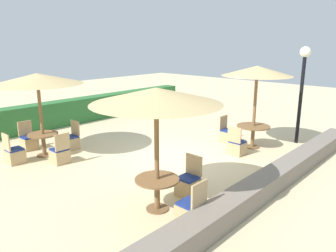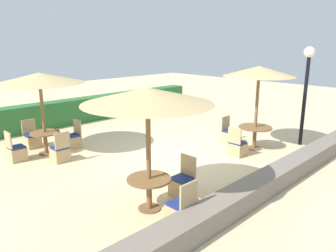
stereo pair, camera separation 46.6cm
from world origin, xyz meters
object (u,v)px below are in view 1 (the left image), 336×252
object	(u,v)px
round_table_front_left	(157,186)
parasol_back_left	(37,79)
patio_chair_back_left_north	(29,142)
parasol_front_right	(257,71)
round_table_back_left	(43,139)
parasol_front_left	(156,96)
patio_chair_front_left_east	(188,184)
lamp_post	(303,76)
patio_chair_back_left_east	(71,141)
round_table_front_right	(253,130)
patio_chair_back_left_west	(15,155)
patio_chair_front_right_west	(237,147)
patio_chair_front_right_north	(227,135)
patio_chair_back_left_south	(60,155)
patio_chair_front_left_south	(191,211)

from	to	relation	value
round_table_front_left	parasol_back_left	bearing A→B (deg)	89.62
patio_chair_back_left_north	parasol_front_right	bearing A→B (deg)	134.23
round_table_back_left	parasol_front_left	bearing A→B (deg)	-90.38
patio_chair_front_left_east	parasol_back_left	size ratio (longest dim) A/B	0.35
lamp_post	patio_chair_back_left_east	world-z (taller)	lamp_post
round_table_front_left	patio_chair_back_left_east	distance (m)	5.04
patio_chair_front_left_east	round_table_front_right	bearing A→B (deg)	-81.28
parasol_front_right	parasol_front_left	world-z (taller)	parasol_front_right
patio_chair_back_left_east	patio_chair_front_left_east	bearing A→B (deg)	-179.73
parasol_front_right	patio_chair_back_left_west	bearing A→B (deg)	144.13
patio_chair_front_right_west	patio_chair_back_left_north	distance (m)	6.79
round_table_front_right	round_table_back_left	world-z (taller)	round_table_front_right
patio_chair_front_left_east	patio_chair_back_left_east	size ratio (longest dim) A/B	1.00
round_table_front_left	patio_chair_front_left_east	xyz separation A→B (m)	(0.98, -0.05, -0.27)
patio_chair_front_right_north	round_table_front_left	size ratio (longest dim) A/B	1.00
parasol_front_right	patio_chair_back_left_east	size ratio (longest dim) A/B	2.93
parasol_front_left	patio_chair_back_left_west	bearing A→B (deg)	99.95
parasol_front_right	patio_chair_front_right_west	size ratio (longest dim) A/B	2.93
patio_chair_front_right_north	patio_chair_back_left_north	xyz separation A→B (m)	(-5.15, 4.38, 0.00)
patio_chair_front_right_north	round_table_front_left	distance (m)	5.38
parasol_back_left	patio_chair_back_left_east	xyz separation A→B (m)	(0.93, -0.03, -2.13)
patio_chair_front_right_west	round_table_front_left	distance (m)	4.25
round_table_front_right	patio_chair_back_left_north	distance (m)	7.46
patio_chair_front_right_west	patio_chair_back_left_south	world-z (taller)	same
patio_chair_front_left_south	patio_chair_back_left_west	bearing A→B (deg)	98.95
patio_chair_front_left_east	patio_chair_back_left_east	xyz separation A→B (m)	(-0.02, 4.99, 0.00)
patio_chair_front_left_south	patio_chair_back_left_north	distance (m)	6.81
round_table_front_left	patio_chair_back_left_east	bearing A→B (deg)	79.01
patio_chair_front_left_south	round_table_back_left	distance (m)	5.86
parasol_front_right	parasol_back_left	xyz separation A→B (m)	(-5.16, 4.38, -0.15)
patio_chair_front_left_south	patio_chair_back_left_east	xyz separation A→B (m)	(0.91, 5.82, 0.00)
round_table_back_left	round_table_front_left	bearing A→B (deg)	-90.38
parasol_front_right	parasol_front_left	size ratio (longest dim) A/B	1.04
parasol_front_right	patio_chair_front_right_west	bearing A→B (deg)	179.87
patio_chair_back_left_east	patio_chair_front_left_south	bearing A→B (deg)	171.10
patio_chair_front_left_south	patio_chair_back_left_west	xyz separation A→B (m)	(-0.92, 5.86, 0.00)
patio_chair_back_left_east	patio_chair_back_left_north	size ratio (longest dim) A/B	1.00
patio_chair_front_right_west	patio_chair_front_left_south	xyz separation A→B (m)	(-4.15, -1.47, 0.00)
patio_chair_back_left_north	round_table_front_right	bearing A→B (deg)	134.23
round_table_front_left	parasol_back_left	xyz separation A→B (m)	(0.03, 4.98, 1.86)
parasol_front_right	patio_chair_back_left_west	world-z (taller)	parasol_front_right
parasol_front_right	patio_chair_back_left_west	size ratio (longest dim) A/B	2.93
patio_chair_front_right_north	patio_chair_back_left_west	distance (m)	6.93
parasol_front_right	parasol_back_left	size ratio (longest dim) A/B	1.02
round_table_front_left	patio_chair_back_left_west	world-z (taller)	patio_chair_back_left_west
round_table_front_left	patio_chair_back_left_north	world-z (taller)	patio_chair_back_left_north
lamp_post	patio_chair_back_left_south	size ratio (longest dim) A/B	3.57
parasol_front_right	patio_chair_front_right_north	bearing A→B (deg)	93.20
patio_chair_front_left_south	round_table_front_right	bearing A→B (deg)	15.96
lamp_post	round_table_front_left	size ratio (longest dim) A/B	3.56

